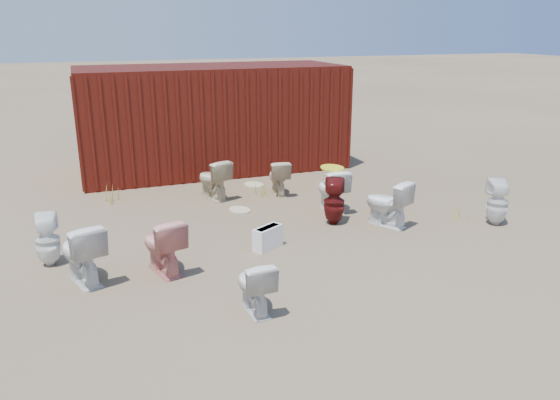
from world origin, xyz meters
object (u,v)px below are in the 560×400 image
object	(u,v)px
toilet_front_maroon	(334,202)
toilet_front_e	(387,203)
toilet_front_a	(81,253)
shipping_container	(212,118)
loose_tank	(268,238)
toilet_back_yellowlid	(332,190)
toilet_back_beige_right	(278,177)
toilet_back_beige_left	(213,179)
toilet_front_pink	(163,245)
toilet_back_a	(47,240)
toilet_back_e	(497,202)
toilet_front_c	(254,285)

from	to	relation	value
toilet_front_maroon	toilet_front_e	size ratio (longest dim) A/B	0.99
toilet_front_a	toilet_front_maroon	world-z (taller)	toilet_front_a
shipping_container	loose_tank	xyz separation A→B (m)	(-0.43, -5.22, -1.02)
toilet_back_yellowlid	toilet_back_beige_right	bearing A→B (deg)	-65.51
toilet_back_beige_left	toilet_back_yellowlid	size ratio (longest dim) A/B	0.98
toilet_front_pink	toilet_front_e	size ratio (longest dim) A/B	1.00
toilet_front_pink	toilet_back_a	size ratio (longest dim) A/B	1.06
toilet_front_a	toilet_back_beige_left	bearing A→B (deg)	-148.08
toilet_back_beige_right	toilet_back_e	distance (m)	4.14
toilet_front_c	loose_tank	distance (m)	1.94
toilet_front_c	loose_tank	size ratio (longest dim) A/B	1.34
toilet_front_c	toilet_back_e	world-z (taller)	toilet_back_e
toilet_back_a	toilet_back_beige_left	bearing A→B (deg)	-140.67
toilet_front_e	toilet_back_yellowlid	world-z (taller)	toilet_back_yellowlid
shipping_container	loose_tank	distance (m)	5.33
toilet_front_pink	toilet_front_c	size ratio (longest dim) A/B	1.19
toilet_front_maroon	toilet_back_beige_left	bearing A→B (deg)	-25.94
toilet_front_e	toilet_back_beige_left	world-z (taller)	toilet_front_e
toilet_back_a	toilet_front_e	bearing A→B (deg)	178.92
toilet_front_c	toilet_back_a	xyz separation A→B (m)	(-2.34, 2.28, 0.04)
toilet_back_yellowlid	loose_tank	size ratio (longest dim) A/B	1.61
shipping_container	toilet_front_e	world-z (taller)	shipping_container
toilet_back_beige_left	toilet_back_beige_right	xyz separation A→B (m)	(1.30, -0.17, -0.04)
toilet_back_yellowlid	toilet_front_pink	bearing A→B (deg)	27.28
shipping_container	toilet_back_e	bearing A→B (deg)	-57.06
toilet_back_a	loose_tank	bearing A→B (deg)	172.28
toilet_front_pink	toilet_back_beige_right	bearing A→B (deg)	-148.49
toilet_front_maroon	toilet_back_beige_right	size ratio (longest dim) A/B	1.11
shipping_container	toilet_back_beige_left	distance (m)	2.63
shipping_container	toilet_back_beige_right	size ratio (longest dim) A/B	8.40
toilet_front_c	toilet_front_e	xyz separation A→B (m)	(3.01, 2.03, 0.07)
shipping_container	toilet_front_pink	size ratio (longest dim) A/B	7.47
toilet_front_maroon	toilet_front_e	world-z (taller)	toilet_front_e
toilet_back_yellowlid	toilet_back_e	distance (m)	2.86
loose_tank	toilet_front_pink	bearing A→B (deg)	160.29
toilet_back_a	loose_tank	xyz separation A→B (m)	(3.12, -0.52, -0.20)
toilet_back_beige_left	toilet_back_e	world-z (taller)	toilet_back_beige_left
toilet_back_beige_left	toilet_back_e	bearing A→B (deg)	122.58
toilet_back_yellowlid	toilet_back_e	bearing A→B (deg)	146.48
toilet_back_beige_right	toilet_back_e	size ratio (longest dim) A/B	0.91
toilet_front_e	toilet_back_a	bearing A→B (deg)	-29.87
toilet_front_maroon	toilet_back_e	xyz separation A→B (m)	(2.60, -1.00, -0.00)
toilet_front_a	toilet_back_a	world-z (taller)	toilet_front_a
toilet_front_a	toilet_back_yellowlid	xyz separation A→B (m)	(4.36, 1.53, -0.02)
toilet_front_a	toilet_front_maroon	xyz separation A→B (m)	(4.10, 0.89, -0.02)
toilet_front_c	toilet_front_maroon	bearing A→B (deg)	-134.97
toilet_front_e	toilet_back_e	bearing A→B (deg)	134.41
toilet_back_beige_right	toilet_back_e	bearing A→B (deg)	142.78
toilet_front_a	toilet_front_pink	size ratio (longest dim) A/B	1.05
toilet_front_c	toilet_back_a	distance (m)	3.27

